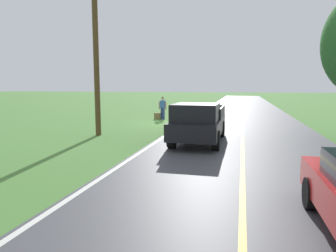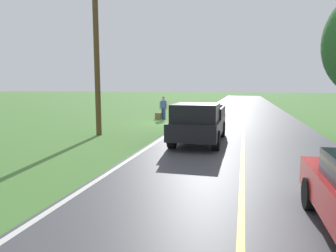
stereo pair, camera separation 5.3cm
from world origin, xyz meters
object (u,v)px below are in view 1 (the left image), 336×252
Objects in this scene: pickup_truck_passing at (199,122)px; utility_pole_roadside at (96,62)px; suitcase_carried at (157,116)px; hitchhiker_walking at (163,107)px.

utility_pole_roadside is at bearing -9.44° from pickup_truck_passing.
suitcase_carried is 8.77m from utility_pole_roadside.
pickup_truck_passing is (-4.01, 8.93, -0.01)m from hitchhiker_walking.
utility_pole_roadside is (0.95, 7.97, 3.52)m from suitcase_carried.
utility_pole_roadside is (1.37, 8.04, 2.79)m from hitchhiker_walking.
pickup_truck_passing is at bearing 170.56° from utility_pole_roadside.
suitcase_carried is 0.09× the size of pickup_truck_passing.
hitchhiker_walking is 0.23× the size of utility_pole_roadside.
hitchhiker_walking is at bearing -99.71° from utility_pole_roadside.
hitchhiker_walking reaches higher than suitcase_carried.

